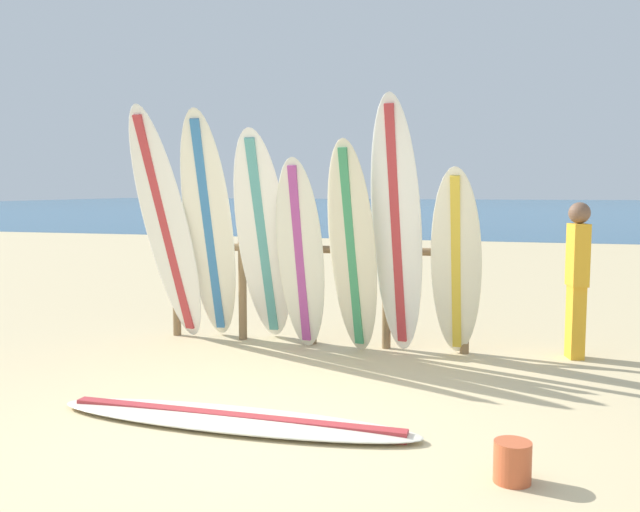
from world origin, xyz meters
TOP-DOWN VIEW (x-y plane):
  - ground_plane at (0.00, 0.00)m, footprint 120.00×120.00m
  - ocean_water at (0.00, 58.00)m, footprint 120.00×80.00m
  - surfboard_rack at (-0.40, 2.90)m, footprint 3.31×0.09m
  - surfboard_leaning_far_left at (-1.88, 2.46)m, footprint 0.68×1.05m
  - surfboard_leaning_left at (-1.43, 2.54)m, footprint 0.71×1.23m
  - surfboard_leaning_center_left at (-0.86, 2.63)m, footprint 0.65×1.16m
  - surfboard_leaning_center at (-0.43, 2.54)m, footprint 0.53×0.55m
  - surfboard_leaning_center_right at (0.12, 2.49)m, footprint 0.59×0.63m
  - surfboard_leaning_right at (0.55, 2.58)m, footprint 0.58×0.73m
  - surfboard_leaning_far_right at (1.13, 2.51)m, footprint 0.48×0.87m
  - surfboard_lying_on_sand at (-0.25, 0.31)m, footprint 2.74×0.60m
  - beachgoer_standing at (2.26, 2.98)m, footprint 0.21×0.28m
  - small_boat_offshore at (-7.72, 25.59)m, footprint 1.39×2.16m
  - sand_bucket at (1.67, -0.17)m, footprint 0.21×0.21m

SIDE VIEW (x-z plane):
  - ground_plane at x=0.00m, z-range 0.00..0.00m
  - ocean_water at x=0.00m, z-range 0.00..0.01m
  - surfboard_lying_on_sand at x=-0.25m, z-range -0.01..0.08m
  - sand_bucket at x=1.67m, z-range 0.00..0.24m
  - small_boat_offshore at x=-7.72m, z-range -0.10..0.61m
  - surfboard_rack at x=-0.40m, z-range 0.13..1.31m
  - beachgoer_standing at x=2.26m, z-range 0.08..1.61m
  - surfboard_leaning_far_right at x=1.13m, z-range 0.00..1.88m
  - surfboard_leaning_center at x=-0.43m, z-range 0.00..1.98m
  - surfboard_leaning_center_right at x=0.12m, z-range 0.00..2.15m
  - surfboard_leaning_center_left at x=-0.86m, z-range 0.00..2.26m
  - surfboard_leaning_left at x=-1.43m, z-range 0.00..2.45m
  - surfboard_leaning_far_left at x=-1.88m, z-range 0.00..2.50m
  - surfboard_leaning_right at x=0.55m, z-range 0.00..2.56m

